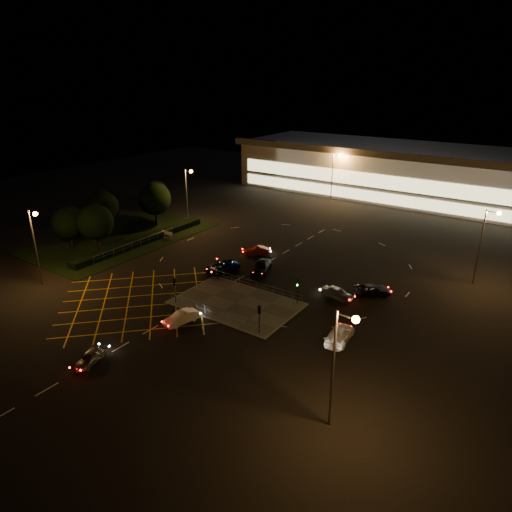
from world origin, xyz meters
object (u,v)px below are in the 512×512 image
Objects in this scene: car_circ_red at (257,251)px; car_east_grey at (373,290)px; signal_nw at (218,264)px; car_right_silver at (337,293)px; car_left_blue at (222,267)px; signal_sw at (175,285)px; signal_se at (259,314)px; car_queue_white at (182,317)px; car_near_silver at (90,357)px; car_far_dkgrey at (262,267)px; signal_ne at (298,286)px; car_approach_white at (339,334)px.

car_east_grey reaches higher than car_circ_red.
car_right_silver is at bearing 15.28° from signal_nw.
car_left_blue is 8.05m from car_circ_red.
signal_se is at bearing -180.00° from signal_sw.
car_queue_white is (-8.24, -3.01, -1.70)m from signal_se.
car_near_silver is at bearing 114.18° from car_east_grey.
car_circ_red is (-4.87, 21.55, -0.04)m from car_queue_white.
signal_ne is at bearing -50.66° from car_far_dkgrey.
signal_se is 0.62× the size of car_approach_white.
car_far_dkgrey is at bearing 104.69° from car_queue_white.
signal_se is 0.63× the size of car_left_blue.
car_queue_white is at bearing -51.23° from car_left_blue.
car_right_silver is 0.88× the size of car_east_grey.
signal_se is at bearing -90.00° from signal_ne.
signal_sw is at bearing 82.40° from car_near_silver.
signal_se is 12.65m from car_right_silver.
car_far_dkgrey is at bearing 59.28° from signal_nw.
signal_ne reaches higher than car_approach_white.
car_queue_white is 0.79× the size of car_approach_white.
signal_sw is 0.78× the size of car_queue_white.
signal_nw reaches higher than car_far_dkgrey.
car_left_blue is 0.98× the size of car_approach_white.
car_queue_white is 0.87× the size of car_east_grey.
signal_se is 8.94m from car_queue_white.
signal_ne is 0.87× the size of car_near_silver.
signal_sw is at bearing 0.00° from signal_se.
car_left_blue reaches higher than car_near_silver.
signal_nw is 0.84× the size of car_circ_red.
signal_sw and signal_ne have the same top height.
car_approach_white is at bearing -169.88° from signal_sw.
car_right_silver reaches higher than car_near_silver.
car_circ_red is at bearing 111.60° from car_far_dkgrey.
signal_nw is 0.78× the size of car_queue_white.
signal_nw is 19.96m from car_east_grey.
car_near_silver is 0.78× the size of car_east_grey.
car_approach_white is (15.75, 6.49, 0.07)m from car_queue_white.
signal_se is at bearing -20.12° from car_left_blue.
signal_nw is at bearing 121.75° from car_queue_white.
car_left_blue is at bearing -166.09° from car_far_dkgrey.
signal_ne is 16.92m from car_circ_red.
signal_sw is at bearing 3.15° from car_approach_white.
car_east_grey is (14.64, 18.53, -0.02)m from car_queue_white.
car_far_dkgrey is at bearing 61.87° from car_east_grey.
signal_se and signal_ne have the same top height.
car_far_dkgrey is (3.24, 13.44, -1.63)m from signal_sw.
car_left_blue reaches higher than car_circ_red.
car_right_silver is at bearing 46.97° from car_near_silver.
signal_ne is 5.49m from car_right_silver.
car_circ_red is at bearing 141.15° from signal_ne.
car_queue_white is 1.07× the size of car_circ_red.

